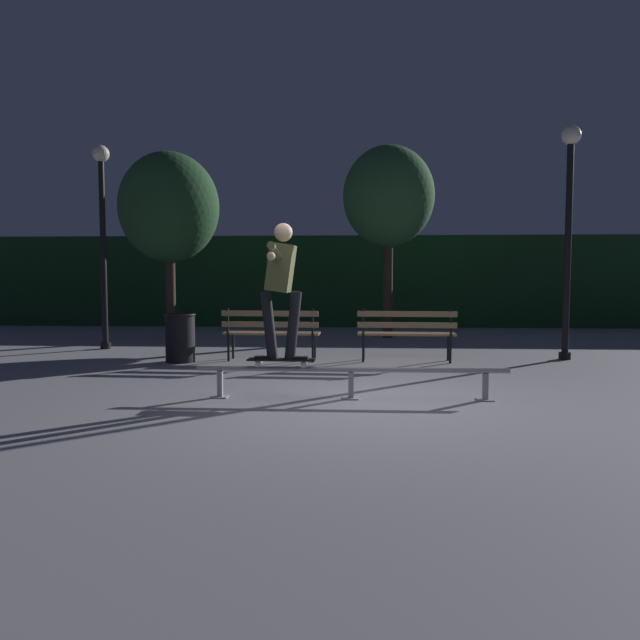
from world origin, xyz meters
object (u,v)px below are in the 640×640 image
Objects in this scene: lamp_post_left at (102,220)px; trash_can at (180,337)px; park_bench_left_center at (406,330)px; park_bench_leftmost at (271,329)px; tree_far_left at (169,208)px; tree_behind_benches at (389,197)px; skateboarder at (281,279)px; lamp_post_right at (569,212)px; grind_rail at (351,374)px; skateboard at (281,360)px.

trash_can is at bearing -41.05° from lamp_post_left.
park_bench_leftmost is at bearing 180.00° from park_bench_left_center.
tree_far_left is at bearing 128.59° from park_bench_leftmost.
tree_behind_benches is (-0.09, 4.04, 2.66)m from park_bench_left_center.
park_bench_left_center is at bearing 0.00° from park_bench_leftmost.
park_bench_leftmost is at bearing -23.95° from lamp_post_left.
skateboarder is at bearing -79.96° from park_bench_leftmost.
lamp_post_right is (4.41, 3.54, 1.10)m from skateboarder.
grind_rail is at bearing -66.21° from park_bench_leftmost.
park_bench_leftmost is 4.26m from lamp_post_left.
tree_behind_benches is at bearing 49.40° from trash_can.
park_bench_left_center is 0.37× the size of tree_behind_benches.
grind_rail is at bearing -0.00° from skateboard.
lamp_post_right is at bearing 5.65° from park_bench_leftmost.
tree_behind_benches is (2.14, 4.04, 2.66)m from park_bench_leftmost.
tree_far_left is (-4.97, 3.43, 2.39)m from park_bench_left_center.
lamp_post_right is at bearing 44.44° from grind_rail.
park_bench_left_center is at bearing -15.11° from lamp_post_left.
tree_behind_benches is 4.58m from lamp_post_right.
skateboard is at bearing -80.01° from park_bench_leftmost.
lamp_post_left is at bearing -110.92° from tree_far_left.
park_bench_leftmost is 1.00× the size of park_bench_left_center.
lamp_post_left is 3.34m from trash_can.
tree_behind_benches is at bearing 83.56° from grind_rail.
lamp_post_right is at bearing -7.10° from lamp_post_left.
lamp_post_right reaches higher than grind_rail.
park_bench_left_center reaches higher than grind_rail.
lamp_post_right is (7.69, -2.94, -0.44)m from tree_far_left.
tree_far_left is 8.24m from lamp_post_right.
trash_can is (1.98, -1.73, -2.07)m from lamp_post_left.
tree_behind_benches is (0.80, 7.08, 2.92)m from grind_rail.
trash_can is (-6.43, -0.68, -2.07)m from lamp_post_right.
skateboarder is at bearing -119.04° from park_bench_left_center.
tree_behind_benches is (1.61, 7.08, 2.76)m from skateboard.
park_bench_left_center is at bearing 60.96° from skateboarder.
lamp_post_right is (8.41, -1.05, 0.00)m from lamp_post_left.
grind_rail is at bearing -57.79° from tree_far_left.
grind_rail is 3.34m from park_bench_leftmost.
park_bench_left_center is (1.69, 3.05, -0.84)m from skateboarder.
trash_can is (-2.02, 2.86, -0.97)m from skateboarder.
lamp_post_right reaches higher than trash_can.
park_bench_leftmost is (-0.54, 3.05, -0.84)m from skateboarder.
skateboarder is at bearing -102.75° from tree_behind_benches.
lamp_post_left is (-4.00, 4.58, 1.10)m from skateboarder.
tree_far_left is at bearing 69.08° from lamp_post_left.
grind_rail is 3.18m from park_bench_left_center.
lamp_post_left reaches higher than grind_rail.
grind_rail is at bearing -43.66° from lamp_post_left.
park_bench_left_center is 0.41× the size of lamp_post_left.
skateboarder reaches higher than grind_rail.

